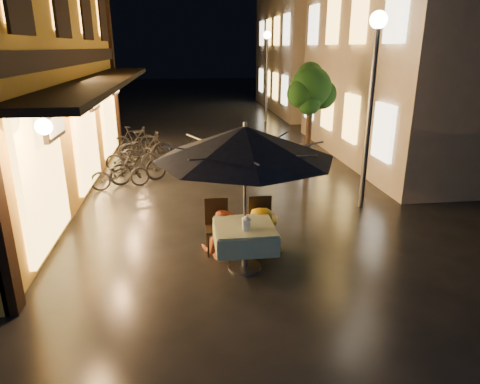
{
  "coord_description": "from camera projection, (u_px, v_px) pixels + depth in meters",
  "views": [
    {
      "loc": [
        -0.99,
        -6.89,
        3.53
      ],
      "look_at": [
        -0.09,
        0.04,
        1.15
      ],
      "focal_mm": 32.0,
      "sensor_mm": 36.0,
      "label": 1
    }
  ],
  "objects": [
    {
      "name": "bicycle_1",
      "position": [
        138.0,
        166.0,
        11.54
      ],
      "size": [
        1.66,
        1.06,
        0.97
      ],
      "primitive_type": "imported",
      "rotation": [
        0.0,
        0.0,
        1.98
      ],
      "color": "black",
      "rests_on": "ground"
    },
    {
      "name": "patio_umbrella",
      "position": [
        245.0,
        143.0,
        6.5
      ],
      "size": [
        2.82,
        2.82,
        2.46
      ],
      "color": "#59595E",
      "rests_on": "ground"
    },
    {
      "name": "street_tree",
      "position": [
        311.0,
        90.0,
        11.48
      ],
      "size": [
        1.43,
        1.2,
        3.15
      ],
      "color": "black",
      "rests_on": "ground"
    },
    {
      "name": "streetlamp_near",
      "position": [
        373.0,
        77.0,
        9.03
      ],
      "size": [
        0.36,
        0.36,
        4.23
      ],
      "color": "#59595E",
      "rests_on": "ground"
    },
    {
      "name": "person_orange",
      "position": [
        222.0,
        211.0,
        7.45
      ],
      "size": [
        0.94,
        0.83,
        1.62
      ],
      "primitive_type": "imported",
      "rotation": [
        0.0,
        0.0,
        2.83
      ],
      "color": "#C35628",
      "rests_on": "ground"
    },
    {
      "name": "bicycle_0",
      "position": [
        120.0,
        174.0,
        11.12
      ],
      "size": [
        1.62,
        0.98,
        0.8
      ],
      "primitive_type": "imported",
      "rotation": [
        0.0,
        0.0,
        1.88
      ],
      "color": "black",
      "rests_on": "ground"
    },
    {
      "name": "east_building_near",
      "position": [
        449.0,
        51.0,
        13.64
      ],
      "size": [
        7.3,
        9.3,
        6.8
      ],
      "color": "#B6A894",
      "rests_on": "ground"
    },
    {
      "name": "streetlamp_far",
      "position": [
        267.0,
        60.0,
        20.3
      ],
      "size": [
        0.36,
        0.36,
        4.23
      ],
      "color": "#59595E",
      "rests_on": "ground"
    },
    {
      "name": "bicycle_2",
      "position": [
        132.0,
        157.0,
        12.75
      ],
      "size": [
        1.61,
        0.71,
        0.82
      ],
      "primitive_type": "imported",
      "rotation": [
        0.0,
        0.0,
        1.68
      ],
      "color": "black",
      "rests_on": "ground"
    },
    {
      "name": "bicycle_5",
      "position": [
        135.0,
        139.0,
        15.1
      ],
      "size": [
        1.52,
        0.56,
        0.89
      ],
      "primitive_type": "imported",
      "rotation": [
        0.0,
        0.0,
        1.66
      ],
      "color": "black",
      "rests_on": "ground"
    },
    {
      "name": "cafe_chair_right",
      "position": [
        261.0,
        221.0,
        7.76
      ],
      "size": [
        0.42,
        0.42,
        0.97
      ],
      "color": "black",
      "rests_on": "ground"
    },
    {
      "name": "ground",
      "position": [
        245.0,
        253.0,
        7.73
      ],
      "size": [
        90.0,
        90.0,
        0.0
      ],
      "primitive_type": "plane",
      "color": "black",
      "rests_on": "ground"
    },
    {
      "name": "bicycle_4",
      "position": [
        143.0,
        148.0,
        13.86
      ],
      "size": [
        1.69,
        0.75,
        0.86
      ],
      "primitive_type": "imported",
      "rotation": [
        0.0,
        0.0,
        1.46
      ],
      "color": "black",
      "rests_on": "ground"
    },
    {
      "name": "cafe_chair_left",
      "position": [
        217.0,
        223.0,
        7.66
      ],
      "size": [
        0.42,
        0.42,
        0.97
      ],
      "color": "black",
      "rests_on": "ground"
    },
    {
      "name": "east_building_far",
      "position": [
        331.0,
        44.0,
        24.36
      ],
      "size": [
        7.3,
        10.3,
        7.3
      ],
      "color": "#B6A894",
      "rests_on": "ground"
    },
    {
      "name": "cafe_table",
      "position": [
        245.0,
        236.0,
        7.0
      ],
      "size": [
        0.99,
        0.99,
        0.78
      ],
      "color": "#59595E",
      "rests_on": "ground"
    },
    {
      "name": "person_yellow",
      "position": [
        261.0,
        210.0,
        7.52
      ],
      "size": [
        1.1,
        0.69,
        1.63
      ],
      "primitive_type": "imported",
      "rotation": [
        0.0,
        0.0,
        3.23
      ],
      "color": "#D3A10B",
      "rests_on": "ground"
    },
    {
      "name": "table_lantern",
      "position": [
        246.0,
        222.0,
        6.73
      ],
      "size": [
        0.16,
        0.16,
        0.25
      ],
      "color": "white",
      "rests_on": "cafe_table"
    },
    {
      "name": "bicycle_3",
      "position": [
        146.0,
        147.0,
        13.63
      ],
      "size": [
        1.73,
        0.75,
        1.01
      ],
      "primitive_type": "imported",
      "rotation": [
        0.0,
        0.0,
        1.74
      ],
      "color": "black",
      "rests_on": "ground"
    }
  ]
}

